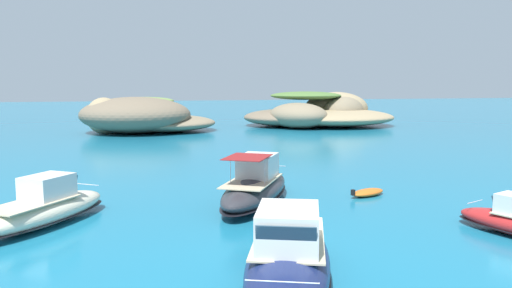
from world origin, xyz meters
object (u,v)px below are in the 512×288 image
at_px(islet_small, 140,117).
at_px(motorboat_cream, 43,209).
at_px(motorboat_charcoal, 256,187).
at_px(islet_large, 321,114).
at_px(dinghy_tender, 368,192).
at_px(motorboat_navy, 288,259).

xyz_separation_m(islet_small, motorboat_cream, (-6.29, -49.18, -1.33)).
xyz_separation_m(islet_small, motorboat_charcoal, (5.15, -47.51, -1.20)).
height_order(islet_large, dinghy_tender, islet_large).
bearing_deg(dinghy_tender, islet_small, 104.72).
distance_m(motorboat_cream, dinghy_tender, 18.86).
distance_m(motorboat_charcoal, dinghy_tender, 7.37).
bearing_deg(motorboat_charcoal, motorboat_navy, -99.76).
relative_size(islet_large, motorboat_charcoal, 2.93).
bearing_deg(islet_large, dinghy_tender, -109.59).
distance_m(islet_small, motorboat_charcoal, 47.80).
xyz_separation_m(islet_large, dinghy_tender, (-18.02, -50.65, -1.82)).
bearing_deg(motorboat_charcoal, islet_small, 96.19).
xyz_separation_m(motorboat_cream, motorboat_navy, (9.40, -10.19, 0.14)).
xyz_separation_m(islet_small, dinghy_tender, (12.49, -47.55, -1.94)).
bearing_deg(motorboat_cream, motorboat_navy, -47.31).
bearing_deg(islet_large, motorboat_navy, -113.68).
relative_size(islet_small, motorboat_navy, 2.27).
bearing_deg(motorboat_charcoal, motorboat_cream, -171.68).
height_order(motorboat_charcoal, motorboat_navy, motorboat_charcoal).
xyz_separation_m(islet_large, motorboat_navy, (-27.40, -62.47, -1.08)).
bearing_deg(motorboat_cream, motorboat_charcoal, 8.32).
bearing_deg(motorboat_charcoal, islet_large, 63.38).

